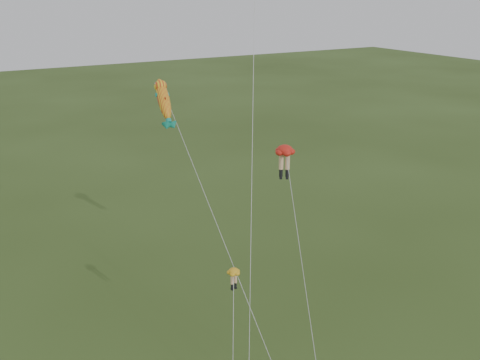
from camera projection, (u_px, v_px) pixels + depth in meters
legs_kite_red_mid at (285, 156)px, 36.28m from camera, size 3.74×9.36×12.86m
legs_kite_yellow at (234, 282)px, 31.08m from camera, size 2.22×3.39×7.51m
fish_kite at (164, 101)px, 35.31m from camera, size 3.04×12.45×17.42m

